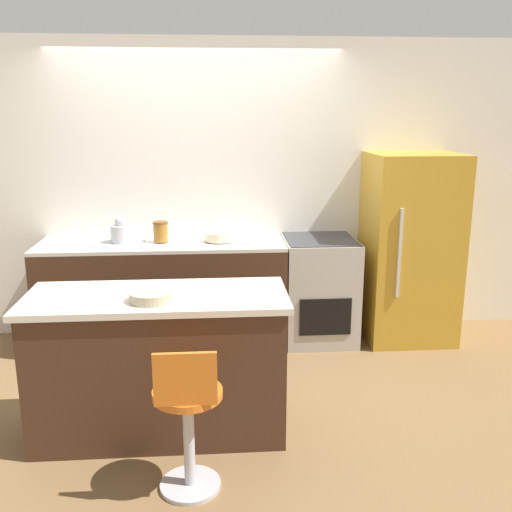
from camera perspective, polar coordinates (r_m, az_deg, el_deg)
ground_plane at (r=4.83m, az=-5.58°, el=-10.03°), size 14.00×14.00×0.00m
wall_back at (r=5.15m, az=-5.79°, el=6.58°), size 8.00×0.06×2.60m
back_counter at (r=5.00m, az=-9.21°, el=-3.69°), size 2.07×0.65×0.92m
kitchen_island at (r=3.66m, az=-9.62°, el=-10.56°), size 1.58×0.64×0.91m
oven_range at (r=5.07m, az=6.29°, el=-3.33°), size 0.62×0.66×0.92m
refrigerator at (r=5.16m, az=15.11°, el=0.77°), size 0.76×0.70×1.64m
stool_chair at (r=3.11m, az=-6.81°, el=-15.97°), size 0.37×0.37×0.85m
kettle at (r=4.89m, az=-13.34°, el=2.37°), size 0.18×0.18×0.22m
mixing_bowl at (r=4.84m, az=-3.69°, el=1.99°), size 0.24×0.24×0.08m
canister_jar at (r=4.85m, az=-9.52°, el=2.43°), size 0.13×0.13×0.17m
fruit_bowl at (r=3.38m, az=-10.40°, el=-3.97°), size 0.26×0.26×0.06m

